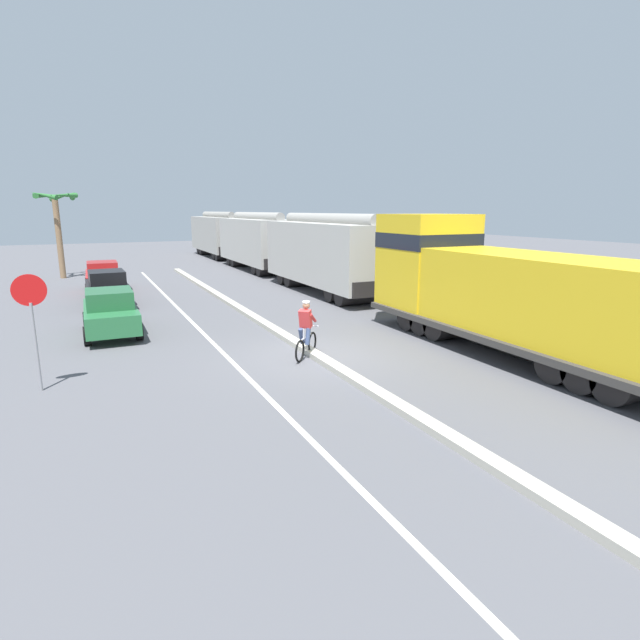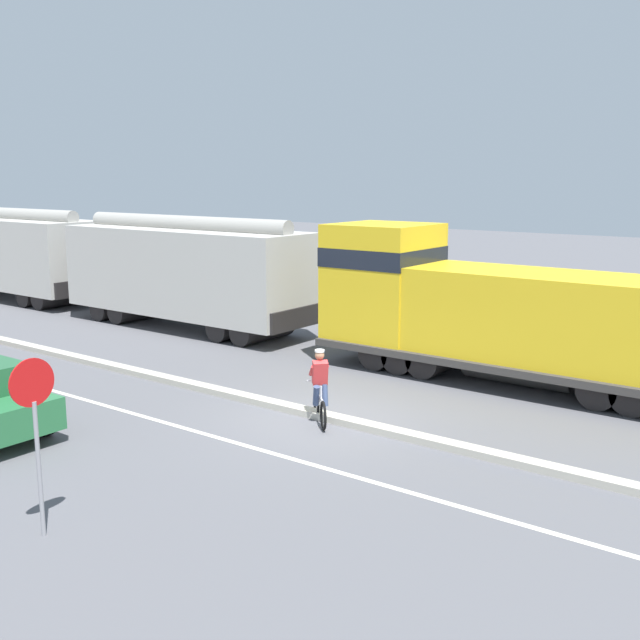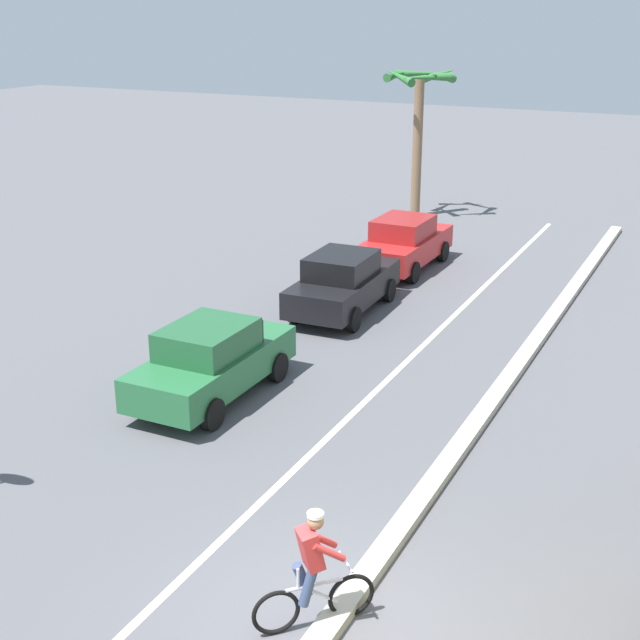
{
  "view_description": "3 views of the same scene",
  "coord_description": "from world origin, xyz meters",
  "px_view_note": "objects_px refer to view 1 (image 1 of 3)",
  "views": [
    {
      "loc": [
        -6.04,
        -13.3,
        4.35
      ],
      "look_at": [
        0.47,
        0.49,
        0.98
      ],
      "focal_mm": 28.0,
      "sensor_mm": 36.0,
      "label": 1
    },
    {
      "loc": [
        -13.46,
        -9.93,
        5.58
      ],
      "look_at": [
        2.11,
        1.69,
        1.84
      ],
      "focal_mm": 42.0,
      "sensor_mm": 36.0,
      "label": 2
    },
    {
      "loc": [
        4.12,
        -8.8,
        7.84
      ],
      "look_at": [
        -4.06,
        7.95,
        1.13
      ],
      "focal_mm": 50.0,
      "sensor_mm": 36.0,
      "label": 3
    }
  ],
  "objects_px": {
    "hopper_car_trailing": "(218,235)",
    "stop_sign": "(32,310)",
    "hopper_car_middle": "(257,241)",
    "locomotive": "(495,293)",
    "palm_tree_near": "(56,212)",
    "cyclist": "(306,331)",
    "parked_car_green": "(110,312)",
    "hopper_car_lead": "(326,254)",
    "parked_car_black": "(108,288)",
    "parked_car_red": "(103,276)"
  },
  "relations": [
    {
      "from": "hopper_car_trailing",
      "to": "stop_sign",
      "type": "distance_m",
      "value": 35.95
    },
    {
      "from": "hopper_car_middle",
      "to": "stop_sign",
      "type": "height_order",
      "value": "hopper_car_middle"
    },
    {
      "from": "locomotive",
      "to": "palm_tree_near",
      "type": "height_order",
      "value": "palm_tree_near"
    },
    {
      "from": "hopper_car_middle",
      "to": "cyclist",
      "type": "bearing_deg",
      "value": -104.74
    },
    {
      "from": "hopper_car_trailing",
      "to": "stop_sign",
      "type": "relative_size",
      "value": 3.68
    },
    {
      "from": "hopper_car_middle",
      "to": "parked_car_green",
      "type": "height_order",
      "value": "hopper_car_middle"
    },
    {
      "from": "hopper_car_lead",
      "to": "hopper_car_middle",
      "type": "height_order",
      "value": "same"
    },
    {
      "from": "cyclist",
      "to": "stop_sign",
      "type": "xyz_separation_m",
      "value": [
        -7.03,
        0.21,
        1.21
      ]
    },
    {
      "from": "hopper_car_lead",
      "to": "stop_sign",
      "type": "bearing_deg",
      "value": -141.14
    },
    {
      "from": "locomotive",
      "to": "cyclist",
      "type": "bearing_deg",
      "value": 164.86
    },
    {
      "from": "parked_car_black",
      "to": "palm_tree_near",
      "type": "bearing_deg",
      "value": 100.79
    },
    {
      "from": "parked_car_green",
      "to": "parked_car_red",
      "type": "height_order",
      "value": "same"
    },
    {
      "from": "parked_car_green",
      "to": "parked_car_red",
      "type": "relative_size",
      "value": 1.0
    },
    {
      "from": "locomotive",
      "to": "parked_car_red",
      "type": "xyz_separation_m",
      "value": [
        -10.77,
        17.8,
        -0.98
      ]
    },
    {
      "from": "parked_car_red",
      "to": "hopper_car_middle",
      "type": "bearing_deg",
      "value": 28.95
    },
    {
      "from": "hopper_car_middle",
      "to": "palm_tree_near",
      "type": "relative_size",
      "value": 1.89
    },
    {
      "from": "hopper_car_middle",
      "to": "locomotive",
      "type": "bearing_deg",
      "value": -90.0
    },
    {
      "from": "parked_car_black",
      "to": "parked_car_green",
      "type": "bearing_deg",
      "value": -91.82
    },
    {
      "from": "cyclist",
      "to": "parked_car_black",
      "type": "bearing_deg",
      "value": 112.85
    },
    {
      "from": "locomotive",
      "to": "hopper_car_trailing",
      "type": "relative_size",
      "value": 1.1
    },
    {
      "from": "hopper_car_trailing",
      "to": "palm_tree_near",
      "type": "bearing_deg",
      "value": -140.55
    },
    {
      "from": "parked_car_red",
      "to": "palm_tree_near",
      "type": "bearing_deg",
      "value": 107.4
    },
    {
      "from": "hopper_car_trailing",
      "to": "parked_car_black",
      "type": "relative_size",
      "value": 2.49
    },
    {
      "from": "hopper_car_middle",
      "to": "hopper_car_trailing",
      "type": "xyz_separation_m",
      "value": [
        0.0,
        11.6,
        0.0
      ]
    },
    {
      "from": "hopper_car_lead",
      "to": "palm_tree_near",
      "type": "relative_size",
      "value": 1.89
    },
    {
      "from": "hopper_car_lead",
      "to": "parked_car_red",
      "type": "relative_size",
      "value": 2.51
    },
    {
      "from": "locomotive",
      "to": "hopper_car_lead",
      "type": "xyz_separation_m",
      "value": [
        0.0,
        12.16,
        0.28
      ]
    },
    {
      "from": "cyclist",
      "to": "palm_tree_near",
      "type": "distance_m",
      "value": 24.44
    },
    {
      "from": "cyclist",
      "to": "stop_sign",
      "type": "height_order",
      "value": "stop_sign"
    },
    {
      "from": "cyclist",
      "to": "locomotive",
      "type": "bearing_deg",
      "value": -15.14
    },
    {
      "from": "locomotive",
      "to": "hopper_car_lead",
      "type": "height_order",
      "value": "locomotive"
    },
    {
      "from": "hopper_car_middle",
      "to": "parked_car_red",
      "type": "bearing_deg",
      "value": -151.05
    },
    {
      "from": "hopper_car_lead",
      "to": "hopper_car_trailing",
      "type": "bearing_deg",
      "value": 90.0
    },
    {
      "from": "hopper_car_middle",
      "to": "parked_car_red",
      "type": "xyz_separation_m",
      "value": [
        -10.77,
        -5.96,
        -1.26
      ]
    },
    {
      "from": "hopper_car_middle",
      "to": "parked_car_black",
      "type": "distance_m",
      "value": 15.08
    },
    {
      "from": "hopper_car_middle",
      "to": "parked_car_green",
      "type": "relative_size",
      "value": 2.52
    },
    {
      "from": "hopper_car_middle",
      "to": "hopper_car_trailing",
      "type": "distance_m",
      "value": 11.6
    },
    {
      "from": "hopper_car_lead",
      "to": "cyclist",
      "type": "height_order",
      "value": "hopper_car_lead"
    },
    {
      "from": "hopper_car_trailing",
      "to": "parked_car_red",
      "type": "distance_m",
      "value": 20.64
    },
    {
      "from": "parked_car_green",
      "to": "cyclist",
      "type": "height_order",
      "value": "cyclist"
    },
    {
      "from": "hopper_car_trailing",
      "to": "cyclist",
      "type": "distance_m",
      "value": 34.3
    },
    {
      "from": "cyclist",
      "to": "parked_car_green",
      "type": "bearing_deg",
      "value": 132.52
    },
    {
      "from": "hopper_car_trailing",
      "to": "cyclist",
      "type": "xyz_separation_m",
      "value": [
        -5.83,
        -33.78,
        -1.26
      ]
    },
    {
      "from": "parked_car_black",
      "to": "cyclist",
      "type": "distance_m",
      "value": 12.68
    },
    {
      "from": "parked_car_red",
      "to": "cyclist",
      "type": "distance_m",
      "value": 16.95
    },
    {
      "from": "parked_car_black",
      "to": "cyclist",
      "type": "bearing_deg",
      "value": -67.15
    },
    {
      "from": "parked_car_red",
      "to": "stop_sign",
      "type": "relative_size",
      "value": 1.47
    },
    {
      "from": "locomotive",
      "to": "hopper_car_middle",
      "type": "height_order",
      "value": "locomotive"
    },
    {
      "from": "hopper_car_lead",
      "to": "cyclist",
      "type": "distance_m",
      "value": 12.15
    },
    {
      "from": "hopper_car_lead",
      "to": "palm_tree_near",
      "type": "height_order",
      "value": "palm_tree_near"
    }
  ]
}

